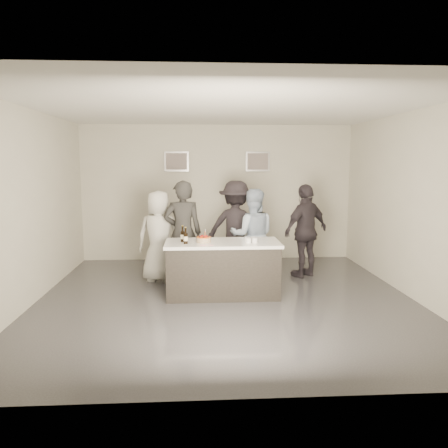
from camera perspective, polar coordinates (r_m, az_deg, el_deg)
The scene contains 19 objects.
floor at distance 7.12m, azimuth 0.25°, elevation -9.77°, with size 6.00×6.00×0.00m, color #3D3D42.
ceiling at distance 6.83m, azimuth 0.26°, elevation 14.95°, with size 6.00×6.00×0.00m, color white.
wall_back at distance 9.80m, azimuth -0.88°, elevation 4.07°, with size 6.00×0.04×3.00m, color beige.
wall_front at distance 3.85m, azimuth 3.13°, elevation -2.12°, with size 6.00×0.04×3.00m, color beige.
wall_left at distance 7.26m, azimuth -24.10°, elevation 1.98°, with size 0.04×6.00×3.00m, color beige.
wall_right at distance 7.62m, azimuth 23.41°, elevation 2.27°, with size 0.04×6.00×3.00m, color beige.
picture_left at distance 9.74m, azimuth -6.23°, elevation 8.13°, with size 0.54×0.04×0.44m, color #B2B2B7.
picture_right at distance 9.83m, azimuth 4.42°, elevation 8.15°, with size 0.54×0.04×0.44m, color #B2B2B7.
bar_counter at distance 7.20m, azimuth -0.19°, elevation -5.85°, with size 1.86×0.86×0.90m, color white.
cake at distance 7.06m, azimuth -2.66°, elevation -2.10°, with size 0.23×0.23×0.08m, color orange.
beer_bottle_a at distance 7.10m, azimuth -5.43°, elevation -1.30°, with size 0.07×0.07×0.26m, color black.
beer_bottle_b at distance 6.92m, azimuth -5.04°, elevation -1.54°, with size 0.07×0.07×0.26m, color black.
tumbler_cluster at distance 7.06m, azimuth 3.57°, elevation -2.08°, with size 0.19×0.19×0.08m, color #C57112.
candles at distance 6.82m, azimuth -2.16°, elevation -2.74°, with size 0.24×0.08×0.01m, color pink.
person_main_black at distance 7.80m, azimuth -5.40°, elevation -1.18°, with size 0.68×0.45×1.87m, color #262626.
person_main_blue at distance 8.00m, azimuth 3.74°, elevation -1.49°, with size 0.83×0.65×1.71m, color #9EB2CE.
person_guest_left at distance 8.07m, azimuth -8.46°, elevation -1.60°, with size 0.82×0.53×1.68m, color silver.
person_guest_right at distance 8.46m, azimuth 10.65°, elevation -0.87°, with size 1.04×0.43×1.78m, color #2E2830.
person_guest_back at distance 8.56m, azimuth 1.58°, elevation -0.45°, with size 1.18×0.68×1.83m, color black.
Camera 1 is at (-0.44, -6.76, 2.18)m, focal length 35.00 mm.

